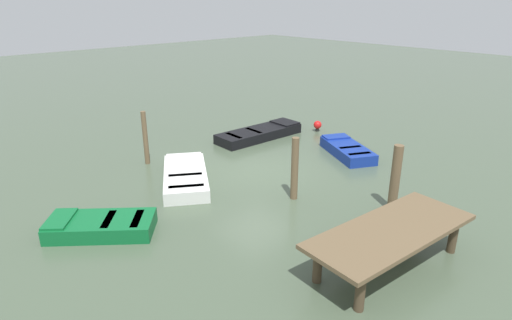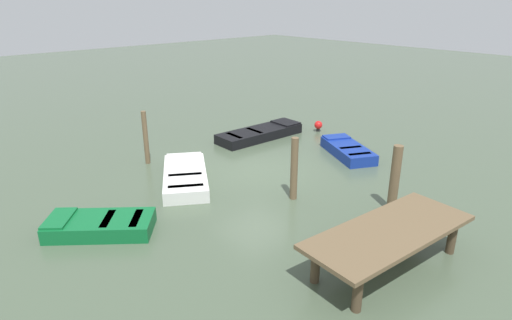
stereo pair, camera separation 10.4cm
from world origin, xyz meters
name	(u,v)px [view 1 (the left image)]	position (x,y,z in m)	size (l,w,h in m)	color
ground_plane	(256,169)	(0.00, 0.00, 0.00)	(80.00, 80.00, 0.00)	#475642
dock_segment	(391,234)	(1.74, 6.32, 0.82)	(4.32, 1.98, 0.95)	brown
rowboat_black	(260,133)	(-2.55, -2.56, 0.22)	(3.96, 1.37, 0.46)	black
rowboat_blue	(347,150)	(-3.57, 1.28, 0.22)	(2.20, 2.88, 0.46)	navy
rowboat_white	(185,176)	(2.49, -0.71, 0.22)	(2.90, 3.51, 0.46)	silver
rowboat_green	(101,225)	(5.91, 0.53, 0.22)	(2.81, 2.62, 0.46)	#0F602D
mooring_piling_near_right	(145,138)	(2.54, -3.10, 0.98)	(0.18, 0.18, 1.95)	brown
mooring_piling_near_left	(395,178)	(-0.80, 4.89, 0.97)	(0.27, 0.27, 1.95)	brown
mooring_piling_mid_right	(295,169)	(0.73, 2.49, 0.96)	(0.22, 0.22, 1.93)	brown
marker_buoy	(318,125)	(-5.15, -1.52, 0.29)	(0.36, 0.36, 0.48)	#262626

